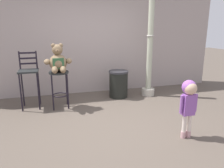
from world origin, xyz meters
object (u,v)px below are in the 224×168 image
at_px(child_walking, 189,97).
at_px(lamppost, 150,56).
at_px(bar_stool_with_teddy, 59,82).
at_px(trash_bin, 118,84).
at_px(bar_chair_empty, 29,75).
at_px(teddy_bear, 58,62).

height_order(child_walking, lamppost, lamppost).
height_order(bar_stool_with_teddy, trash_bin, bar_stool_with_teddy).
distance_m(bar_stool_with_teddy, trash_bin, 1.52).
bearing_deg(lamppost, bar_stool_with_teddy, -172.96).
distance_m(trash_bin, lamppost, 1.04).
xyz_separation_m(lamppost, bar_chair_empty, (-2.87, -0.11, -0.29)).
bearing_deg(teddy_bear, trash_bin, 14.52).
bearing_deg(teddy_bear, bar_stool_with_teddy, 90.00).
bearing_deg(trash_bin, bar_chair_empty, -175.01).
height_order(lamppost, bar_chair_empty, lamppost).
bearing_deg(child_walking, trash_bin, 66.00).
distance_m(bar_stool_with_teddy, lamppost, 2.31).
distance_m(bar_stool_with_teddy, child_walking, 2.71).
relative_size(bar_stool_with_teddy, lamppost, 0.31).
bearing_deg(bar_chair_empty, trash_bin, 4.99).
bearing_deg(lamppost, teddy_bear, -172.21).
height_order(bar_stool_with_teddy, lamppost, lamppost).
relative_size(child_walking, lamppost, 0.36).
distance_m(teddy_bear, child_walking, 2.71).
height_order(teddy_bear, bar_chair_empty, teddy_bear).
bearing_deg(bar_stool_with_teddy, bar_chair_empty, 164.99).
relative_size(teddy_bear, lamppost, 0.23).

